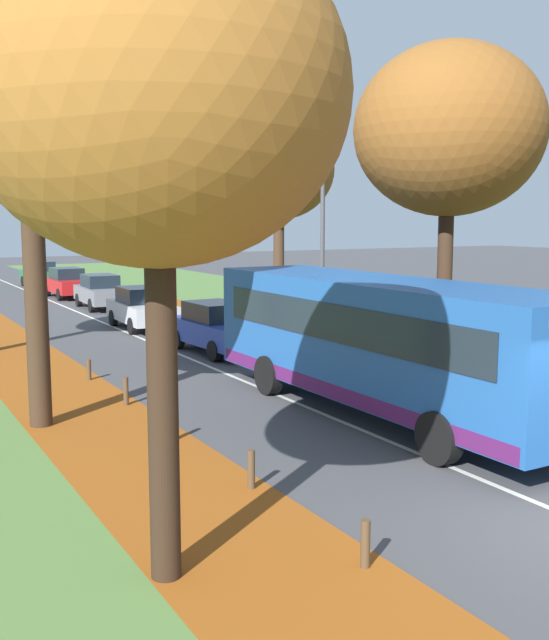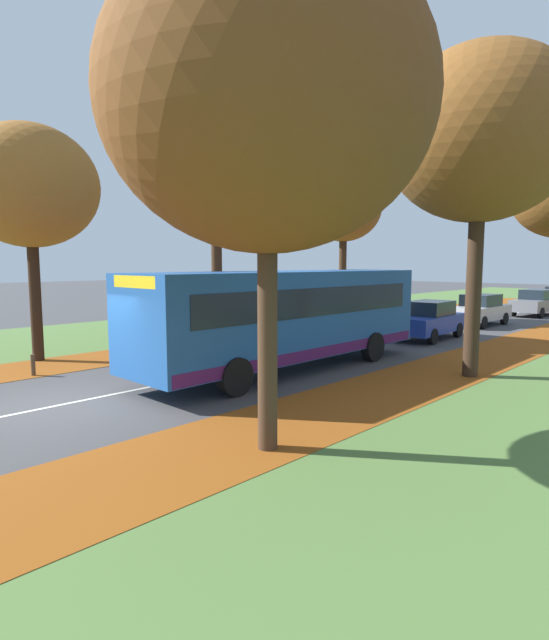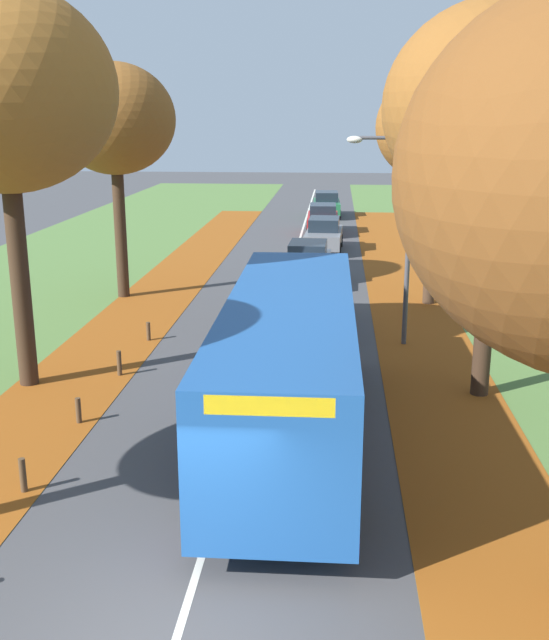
{
  "view_description": "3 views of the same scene",
  "coord_description": "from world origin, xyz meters",
  "px_view_note": "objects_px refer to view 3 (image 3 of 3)",
  "views": [
    {
      "loc": [
        -8.81,
        -6.34,
        4.29
      ],
      "look_at": [
        -0.74,
        8.04,
        2.04
      ],
      "focal_mm": 42.0,
      "sensor_mm": 36.0,
      "label": 1
    },
    {
      "loc": [
        11.23,
        -4.49,
        3.21
      ],
      "look_at": [
        0.3,
        6.72,
        1.43
      ],
      "focal_mm": 28.0,
      "sensor_mm": 36.0,
      "label": 2
    },
    {
      "loc": [
        1.93,
        -7.84,
        6.53
      ],
      "look_at": [
        0.49,
        9.67,
        1.68
      ],
      "focal_mm": 42.0,
      "sensor_mm": 36.0,
      "label": 3
    }
  ],
  "objects_px": {
    "bollard_third": "(23,475)",
    "car_grey_third_in_line": "(324,235)",
    "car_red_fourth_in_line": "(323,219)",
    "car_silver_following": "(308,263)",
    "tree_right_near": "(501,109)",
    "bollard_fifth": "(119,363)",
    "tree_right_mid": "(438,128)",
    "streetlamp_right": "(398,217)",
    "car_green_trailing": "(327,204)",
    "bollard_fourth": "(78,411)",
    "car_blue_lead": "(311,300)",
    "bus": "(290,361)",
    "tree_left_mid": "(114,120)",
    "tree_left_near": "(3,91)",
    "bollard_sixth": "(148,331)"
  },
  "relations": [
    {
      "from": "tree_left_near",
      "to": "car_silver_following",
      "type": "xyz_separation_m",
      "value": [
        6.49,
        12.25,
        -6.22
      ]
    },
    {
      "from": "bollard_sixth",
      "to": "tree_left_mid",
      "type": "bearing_deg",
      "value": 112.77
    },
    {
      "from": "tree_right_mid",
      "to": "streetlamp_right",
      "type": "height_order",
      "value": "tree_right_mid"
    },
    {
      "from": "bollard_fourth",
      "to": "car_red_fourth_in_line",
      "type": "distance_m",
      "value": 27.98
    },
    {
      "from": "bollard_fourth",
      "to": "bus",
      "type": "xyz_separation_m",
      "value": [
        4.64,
        -0.42,
        1.41
      ]
    },
    {
      "from": "streetlamp_right",
      "to": "car_silver_following",
      "type": "height_order",
      "value": "streetlamp_right"
    },
    {
      "from": "tree_left_near",
      "to": "tree_right_mid",
      "type": "distance_m",
      "value": 14.31
    },
    {
      "from": "car_silver_following",
      "to": "car_green_trailing",
      "type": "bearing_deg",
      "value": 88.72
    },
    {
      "from": "tree_left_mid",
      "to": "bollard_sixth",
      "type": "bearing_deg",
      "value": -67.23
    },
    {
      "from": "tree_right_mid",
      "to": "bollard_fourth",
      "type": "bearing_deg",
      "value": -127.6
    },
    {
      "from": "bollard_fifth",
      "to": "car_red_fourth_in_line",
      "type": "height_order",
      "value": "car_red_fourth_in_line"
    },
    {
      "from": "tree_right_mid",
      "to": "car_grey_third_in_line",
      "type": "relative_size",
      "value": 1.88
    },
    {
      "from": "bollard_third",
      "to": "car_red_fourth_in_line",
      "type": "relative_size",
      "value": 0.15
    },
    {
      "from": "car_grey_third_in_line",
      "to": "bollard_fifth",
      "type": "bearing_deg",
      "value": -104.7
    },
    {
      "from": "tree_left_mid",
      "to": "bus",
      "type": "bearing_deg",
      "value": -60.2
    },
    {
      "from": "bollard_fifth",
      "to": "bollard_sixth",
      "type": "xyz_separation_m",
      "value": [
        -0.01,
        3.1,
        -0.05
      ]
    },
    {
      "from": "tree_left_near",
      "to": "car_blue_lead",
      "type": "bearing_deg",
      "value": 41.42
    },
    {
      "from": "bollard_third",
      "to": "bollard_sixth",
      "type": "xyz_separation_m",
      "value": [
        -0.04,
        9.3,
        -0.04
      ]
    },
    {
      "from": "tree_right_mid",
      "to": "car_red_fourth_in_line",
      "type": "bearing_deg",
      "value": 104.3
    },
    {
      "from": "bollard_fifth",
      "to": "car_red_fourth_in_line",
      "type": "bearing_deg",
      "value": 79.02
    },
    {
      "from": "streetlamp_right",
      "to": "car_red_fourth_in_line",
      "type": "xyz_separation_m",
      "value": [
        -2.48,
        21.08,
        -2.92
      ]
    },
    {
      "from": "car_blue_lead",
      "to": "car_green_trailing",
      "type": "distance_m",
      "value": 26.37
    },
    {
      "from": "tree_left_mid",
      "to": "car_red_fourth_in_line",
      "type": "relative_size",
      "value": 1.96
    },
    {
      "from": "streetlamp_right",
      "to": "car_green_trailing",
      "type": "xyz_separation_m",
      "value": [
        -2.38,
        28.23,
        -2.92
      ]
    },
    {
      "from": "bollard_third",
      "to": "bollard_fourth",
      "type": "bearing_deg",
      "value": 90.95
    },
    {
      "from": "bollard_third",
      "to": "car_grey_third_in_line",
      "type": "xyz_separation_m",
      "value": [
        4.88,
        24.93,
        0.49
      ]
    },
    {
      "from": "tree_right_near",
      "to": "car_blue_lead",
      "type": "relative_size",
      "value": 2.1
    },
    {
      "from": "tree_right_near",
      "to": "bollard_third",
      "type": "xyz_separation_m",
      "value": [
        -8.99,
        -5.6,
        -6.32
      ]
    },
    {
      "from": "bollard_fifth",
      "to": "car_red_fourth_in_line",
      "type": "xyz_separation_m",
      "value": [
        4.74,
        24.46,
        0.48
      ]
    },
    {
      "from": "bus",
      "to": "car_silver_following",
      "type": "bearing_deg",
      "value": 90.83
    },
    {
      "from": "car_blue_lead",
      "to": "streetlamp_right",
      "type": "bearing_deg",
      "value": -36.81
    },
    {
      "from": "tree_left_mid",
      "to": "car_blue_lead",
      "type": "height_order",
      "value": "tree_left_mid"
    },
    {
      "from": "bollard_sixth",
      "to": "car_blue_lead",
      "type": "xyz_separation_m",
      "value": [
        4.75,
        2.14,
        0.53
      ]
    },
    {
      "from": "tree_left_near",
      "to": "bollard_fifth",
      "type": "xyz_separation_m",
      "value": [
        2.09,
        0.79,
        -6.7
      ]
    },
    {
      "from": "tree_left_mid",
      "to": "tree_right_near",
      "type": "relative_size",
      "value": 0.92
    },
    {
      "from": "bollard_fifth",
      "to": "car_silver_following",
      "type": "xyz_separation_m",
      "value": [
        4.4,
        11.47,
        0.48
      ]
    },
    {
      "from": "car_red_fourth_in_line",
      "to": "car_silver_following",
      "type": "bearing_deg",
      "value": -91.52
    },
    {
      "from": "car_green_trailing",
      "to": "tree_left_mid",
      "type": "bearing_deg",
      "value": -107.21
    },
    {
      "from": "tree_right_near",
      "to": "bollard_fifth",
      "type": "height_order",
      "value": "tree_right_near"
    },
    {
      "from": "streetlamp_right",
      "to": "car_blue_lead",
      "type": "distance_m",
      "value": 4.26
    },
    {
      "from": "streetlamp_right",
      "to": "bus",
      "type": "xyz_separation_m",
      "value": [
        -2.61,
        -6.91,
        -2.03
      ]
    },
    {
      "from": "tree_left_mid",
      "to": "bollard_fourth",
      "type": "xyz_separation_m",
      "value": [
        2.27,
        -11.65,
        -6.03
      ]
    },
    {
      "from": "car_blue_lead",
      "to": "bollard_fifth",
      "type": "bearing_deg",
      "value": -132.14
    },
    {
      "from": "bollard_fourth",
      "to": "car_silver_following",
      "type": "height_order",
      "value": "car_silver_following"
    },
    {
      "from": "tree_right_near",
      "to": "car_green_trailing",
      "type": "bearing_deg",
      "value": 97.39
    },
    {
      "from": "tree_right_mid",
      "to": "bollard_third",
      "type": "xyz_separation_m",
      "value": [
        -8.81,
        -14.6,
        -5.75
      ]
    },
    {
      "from": "tree_right_near",
      "to": "streetlamp_right",
      "type": "bearing_deg",
      "value": 114.33
    },
    {
      "from": "bollard_fourth",
      "to": "bollard_fifth",
      "type": "bearing_deg",
      "value": 89.62
    },
    {
      "from": "bollard_third",
      "to": "tree_left_mid",
      "type": "bearing_deg",
      "value": 98.96
    },
    {
      "from": "bollard_fifth",
      "to": "streetlamp_right",
      "type": "distance_m",
      "value": 8.68
    }
  ]
}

